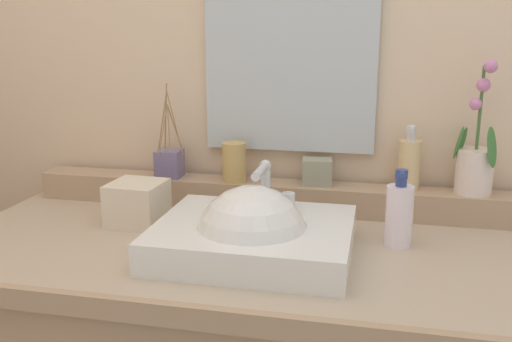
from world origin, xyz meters
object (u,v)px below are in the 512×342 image
at_px(lotion_bottle, 399,214).
at_px(sink_basin, 253,240).
at_px(soap_dispenser, 409,163).
at_px(tumbler_cup, 234,162).
at_px(trinket_box, 317,172).
at_px(tissue_box, 138,203).
at_px(potted_plant, 475,161).
at_px(reed_diffuser, 170,162).

bearing_deg(lotion_bottle, sink_basin, -157.70).
height_order(soap_dispenser, tumbler_cup, soap_dispenser).
distance_m(soap_dispenser, tumbler_cup, 0.46).
bearing_deg(trinket_box, tissue_box, -162.00).
bearing_deg(tumbler_cup, potted_plant, 1.66).
height_order(sink_basin, potted_plant, potted_plant).
bearing_deg(soap_dispenser, lotion_bottle, -96.79).
height_order(soap_dispenser, tissue_box, soap_dispenser).
bearing_deg(tissue_box, potted_plant, 13.46).
relative_size(sink_basin, reed_diffuser, 1.62).
height_order(soap_dispenser, reed_diffuser, reed_diffuser).
bearing_deg(soap_dispenser, sink_basin, -134.10).
height_order(tumbler_cup, lotion_bottle, tumbler_cup).
bearing_deg(tumbler_cup, reed_diffuser, 177.11).
height_order(potted_plant, soap_dispenser, potted_plant).
relative_size(trinket_box, lotion_bottle, 0.43).
xyz_separation_m(trinket_box, lotion_bottle, (0.21, -0.21, -0.03)).
distance_m(potted_plant, trinket_box, 0.40).
xyz_separation_m(potted_plant, tumbler_cup, (-0.62, -0.02, -0.03)).
relative_size(tumbler_cup, reed_diffuser, 0.41).
relative_size(sink_basin, tissue_box, 3.26).
bearing_deg(trinket_box, sink_basin, -113.25).
bearing_deg(lotion_bottle, tumbler_cup, 156.22).
distance_m(reed_diffuser, trinket_box, 0.41).
xyz_separation_m(reed_diffuser, trinket_box, (0.41, 0.01, -0.01)).
height_order(soap_dispenser, trinket_box, soap_dispenser).
bearing_deg(trinket_box, tumbler_cup, 178.05).
relative_size(sink_basin, potted_plant, 1.26).
bearing_deg(potted_plant, tissue_box, -166.54).
relative_size(soap_dispenser, trinket_box, 2.15).
bearing_deg(soap_dispenser, potted_plant, -3.84).
bearing_deg(reed_diffuser, trinket_box, 1.30).
bearing_deg(lotion_bottle, soap_dispenser, 83.21).
bearing_deg(sink_basin, tissue_box, 157.15).
relative_size(lotion_bottle, tissue_box, 1.37).
xyz_separation_m(potted_plant, lotion_bottle, (-0.18, -0.21, -0.08)).
bearing_deg(trinket_box, soap_dispenser, -4.48).
xyz_separation_m(trinket_box, tissue_box, (-0.43, -0.20, -0.06)).
distance_m(soap_dispenser, trinket_box, 0.24).
bearing_deg(lotion_bottle, tissue_box, 178.94).
bearing_deg(tissue_box, soap_dispenser, 17.34).
xyz_separation_m(reed_diffuser, lotion_bottle, (0.62, -0.20, -0.04)).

